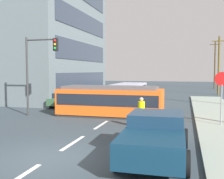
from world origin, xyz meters
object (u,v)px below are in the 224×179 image
object	(u,v)px
city_bus	(129,91)
traffic_light_mast	(38,62)
parked_sedan_far	(86,94)
stop_sign	(222,87)
parked_sedan_mid	(68,99)
pedestrian_crossing	(141,111)
utility_pole_far	(219,64)
utility_pole_distant	(215,64)
streetcar_tram	(110,101)
pickup_truck_parked	(155,136)

from	to	relation	value
city_bus	traffic_light_mast	size ratio (longest dim) A/B	1.08
parked_sedan_far	stop_sign	world-z (taller)	stop_sign
parked_sedan_mid	stop_sign	bearing A→B (deg)	-26.94
traffic_light_mast	pedestrian_crossing	bearing A→B (deg)	-16.61
parked_sedan_far	utility_pole_far	size ratio (longest dim) A/B	0.62
traffic_light_mast	utility_pole_distant	world-z (taller)	utility_pole_distant
pedestrian_crossing	utility_pole_far	distance (m)	23.60
streetcar_tram	utility_pole_far	bearing A→B (deg)	64.98
parked_sedan_mid	traffic_light_mast	size ratio (longest dim) A/B	0.82
parked_sedan_mid	stop_sign	size ratio (longest dim) A/B	1.53
parked_sedan_far	stop_sign	size ratio (longest dim) A/B	1.58
pickup_truck_parked	stop_sign	bearing A→B (deg)	64.93
pickup_truck_parked	utility_pole_distant	world-z (taller)	utility_pole_distant
pedestrian_crossing	utility_pole_distant	size ratio (longest dim) A/B	0.21
streetcar_tram	pedestrian_crossing	world-z (taller)	streetcar_tram
pedestrian_crossing	parked_sedan_mid	xyz separation A→B (m)	(-7.60, 7.38, -0.32)
utility_pole_distant	stop_sign	bearing A→B (deg)	-94.90
streetcar_tram	utility_pole_far	size ratio (longest dim) A/B	0.95
city_bus	parked_sedan_far	world-z (taller)	city_bus
streetcar_tram	pickup_truck_parked	distance (m)	9.08
city_bus	parked_sedan_far	distance (m)	5.13
streetcar_tram	pickup_truck_parked	bearing A→B (deg)	-64.51
pickup_truck_parked	parked_sedan_mid	bearing A→B (deg)	126.03
pickup_truck_parked	utility_pole_distant	size ratio (longest dim) A/B	0.62
pickup_truck_parked	traffic_light_mast	xyz separation A→B (m)	(-8.61, 6.98, 2.90)
pickup_truck_parked	city_bus	bearing A→B (deg)	104.61
utility_pole_distant	utility_pole_far	bearing A→B (deg)	-93.40
parked_sedan_far	pedestrian_crossing	bearing A→B (deg)	-58.51
city_bus	pedestrian_crossing	distance (m)	12.15
city_bus	utility_pole_far	world-z (taller)	utility_pole_far
city_bus	traffic_light_mast	bearing A→B (deg)	-114.19
pedestrian_crossing	parked_sedan_far	xyz separation A→B (m)	(-8.01, 13.08, -0.32)
utility_pole_far	traffic_light_mast	bearing A→B (deg)	-123.81
city_bus	parked_sedan_far	xyz separation A→B (m)	(-4.94, 1.32, -0.42)
utility_pole_far	utility_pole_distant	size ratio (longest dim) A/B	0.92
stop_sign	utility_pole_distant	distance (m)	33.59
city_bus	pickup_truck_parked	bearing A→B (deg)	-75.39
utility_pole_far	utility_pole_distant	xyz separation A→B (m)	(0.73, 12.25, 0.34)
streetcar_tram	traffic_light_mast	xyz separation A→B (m)	(-4.70, -1.22, 2.64)
stop_sign	utility_pole_distant	xyz separation A→B (m)	(2.86, 33.40, 2.02)
parked_sedan_mid	streetcar_tram	bearing A→B (deg)	-38.75
parked_sedan_mid	utility_pole_far	xyz separation A→B (m)	(13.88, 15.19, 3.25)
city_bus	parked_sedan_mid	size ratio (longest dim) A/B	1.31
parked_sedan_mid	utility_pole_distant	bearing A→B (deg)	61.98
city_bus	stop_sign	world-z (taller)	stop_sign
pickup_truck_parked	utility_pole_far	distance (m)	27.98
pedestrian_crossing	stop_sign	xyz separation A→B (m)	(4.14, 1.41, 1.25)
parked_sedan_mid	stop_sign	world-z (taller)	stop_sign
pedestrian_crossing	pickup_truck_parked	distance (m)	4.94
streetcar_tram	utility_pole_distant	size ratio (longest dim) A/B	0.87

